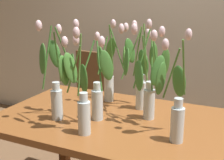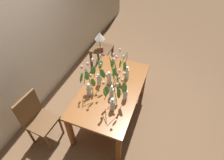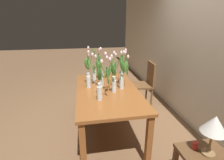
{
  "view_description": "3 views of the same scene",
  "coord_description": "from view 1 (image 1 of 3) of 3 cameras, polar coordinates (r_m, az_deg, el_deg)",
  "views": [
    {
      "loc": [
        0.62,
        -1.55,
        1.44
      ],
      "look_at": [
        -0.07,
        -0.07,
        1.0
      ],
      "focal_mm": 48.53,
      "sensor_mm": 36.0,
      "label": 1
    },
    {
      "loc": [
        -1.87,
        -0.72,
        2.81
      ],
      "look_at": [
        -0.02,
        -0.01,
        0.94
      ],
      "focal_mm": 28.89,
      "sensor_mm": 36.0,
      "label": 2
    },
    {
      "loc": [
        2.31,
        -0.34,
        1.71
      ],
      "look_at": [
        0.03,
        0.07,
        0.9
      ],
      "focal_mm": 27.1,
      "sensor_mm": 36.0,
      "label": 3
    }
  ],
  "objects": [
    {
      "name": "tulip_vase_1",
      "position": [
        1.73,
        -3.03,
        -2.33
      ],
      "size": [
        0.21,
        0.18,
        0.52
      ],
      "color": "silver",
      "rests_on": "dining_table"
    },
    {
      "name": "room_wall_rear",
      "position": [
        3.08,
        13.9,
        13.14
      ],
      "size": [
        9.0,
        0.1,
        2.7
      ],
      "primitive_type": "cube",
      "color": "beige",
      "rests_on": "ground"
    },
    {
      "name": "tulip_vase_2",
      "position": [
        2.08,
        -0.34,
        1.58
      ],
      "size": [
        0.21,
        0.23,
        0.56
      ],
      "color": "silver",
      "rests_on": "dining_table"
    },
    {
      "name": "tulip_vase_4",
      "position": [
        1.93,
        5.24,
        1.3
      ],
      "size": [
        0.24,
        0.26,
        0.58
      ],
      "color": "silver",
      "rests_on": "dining_table"
    },
    {
      "name": "tulip_vase_0",
      "position": [
        1.75,
        7.27,
        -1.16
      ],
      "size": [
        0.21,
        0.18,
        0.57
      ],
      "color": "silver",
      "rests_on": "dining_table"
    },
    {
      "name": "tulip_vase_6",
      "position": [
        1.55,
        11.87,
        -4.87
      ],
      "size": [
        0.17,
        0.19,
        0.55
      ],
      "color": "silver",
      "rests_on": "dining_table"
    },
    {
      "name": "tulip_vase_3",
      "position": [
        1.59,
        -6.24,
        -3.64
      ],
      "size": [
        0.17,
        0.12,
        0.56
      ],
      "color": "silver",
      "rests_on": "dining_table"
    },
    {
      "name": "tulip_vase_5",
      "position": [
        1.8,
        -10.31,
        -0.42
      ],
      "size": [
        0.22,
        0.27,
        0.59
      ],
      "color": "silver",
      "rests_on": "dining_table"
    },
    {
      "name": "dining_chair",
      "position": [
        2.98,
        -4.43,
        -2.7
      ],
      "size": [
        0.42,
        0.42,
        0.93
      ],
      "color": "brown",
      "rests_on": "ground"
    },
    {
      "name": "dining_table",
      "position": [
        1.85,
        3.01,
        -10.19
      ],
      "size": [
        1.6,
        0.9,
        0.74
      ],
      "color": "brown",
      "rests_on": "ground"
    }
  ]
}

